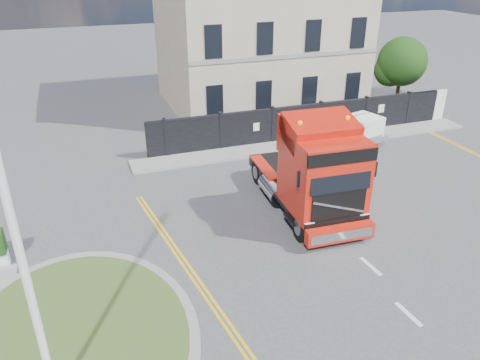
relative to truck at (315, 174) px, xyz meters
name	(u,v)px	position (x,y,z in m)	size (l,w,h in m)	color
ground	(268,238)	(-2.35, -0.94, -1.88)	(120.00, 120.00, 0.00)	#424244
traffic_island	(76,339)	(-9.35, -3.94, -1.80)	(6.80, 6.80, 0.17)	gray
hoarding_fence	(313,121)	(4.20, 8.06, -0.88)	(18.80, 0.25, 2.00)	black
georgian_building	(257,18)	(3.65, 15.56, 3.89)	(12.30, 10.30, 12.80)	#BCB095
tree	(399,64)	(12.03, 11.15, 1.16)	(3.20, 3.20, 4.80)	#382619
pavement_far	(311,143)	(3.65, 7.16, -1.82)	(20.00, 1.60, 0.12)	gray
truck	(315,174)	(0.00, 0.00, 0.00)	(2.98, 7.14, 4.20)	black
flatbed_pickup	(357,128)	(5.94, 6.23, -0.92)	(2.76, 4.62, 1.78)	slate
lamppost_island	(21,257)	(-9.85, -5.86, 2.35)	(0.25, 0.50, 8.14)	silver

